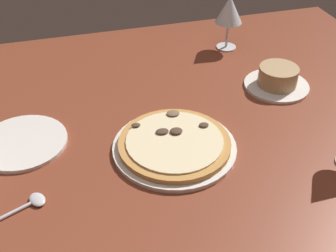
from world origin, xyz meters
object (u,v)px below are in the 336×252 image
(ramekin_on_saucer, at_px, (277,79))
(spoon, at_px, (32,202))
(pizza_main, at_px, (173,145))
(side_plate, at_px, (22,142))
(wine_glass_near, at_px, (229,11))

(ramekin_on_saucer, relative_size, spoon, 1.79)
(ramekin_on_saucer, bearing_deg, spoon, -158.37)
(pizza_main, xyz_separation_m, side_plate, (-0.32, 0.11, -0.01))
(pizza_main, relative_size, spoon, 2.84)
(wine_glass_near, bearing_deg, pizza_main, -125.00)
(pizza_main, distance_m, ramekin_on_saucer, 0.38)
(side_plate, height_order, spoon, spoon)
(pizza_main, relative_size, side_plate, 1.37)
(pizza_main, height_order, ramekin_on_saucer, ramekin_on_saucer)
(ramekin_on_saucer, relative_size, side_plate, 0.87)
(wine_glass_near, relative_size, side_plate, 0.83)
(pizza_main, xyz_separation_m, ramekin_on_saucer, (0.34, 0.17, 0.01))
(ramekin_on_saucer, bearing_deg, wine_glass_near, 99.47)
(wine_glass_near, bearing_deg, side_plate, -152.87)
(wine_glass_near, xyz_separation_m, spoon, (-0.60, -0.51, -0.11))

